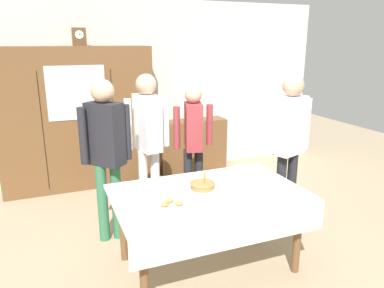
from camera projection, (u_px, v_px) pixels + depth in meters
The scene contains 20 objects.
ground_plane at pixel (199, 254), 3.72m from camera, with size 12.00×12.00×0.00m, color tan.
back_wall at pixel (134, 90), 5.72m from camera, with size 6.40×0.10×2.70m, color silver.
dining_table at pixel (210, 203), 3.33m from camera, with size 1.72×1.08×0.76m.
wall_cabinet at pixel (77, 119), 5.23m from camera, with size 2.13×0.46×2.02m.
mantel_clock at pixel (79, 37), 4.96m from camera, with size 0.18×0.11×0.24m.
bookshelf_low at pixel (192, 145), 6.07m from camera, with size 1.13×0.35×0.84m.
book_stack at pixel (192, 117), 5.94m from camera, with size 0.18×0.21×0.12m.
tea_cup_near_right at pixel (216, 177), 3.62m from camera, with size 0.13×0.13×0.06m.
tea_cup_near_left at pixel (275, 181), 3.53m from camera, with size 0.13×0.13×0.06m.
tea_cup_far_left at pixel (262, 197), 3.15m from camera, with size 0.13×0.13×0.06m.
tea_cup_mid_left at pixel (228, 181), 3.51m from camera, with size 0.13×0.13×0.06m.
tea_cup_mid_right at pixel (239, 168), 3.87m from camera, with size 0.13×0.13×0.06m.
bread_basket at pixel (203, 185), 3.41m from camera, with size 0.24×0.24×0.16m.
pastry_plate at pixel (171, 205), 3.03m from camera, with size 0.28×0.28×0.05m.
spoon_far_left at pixel (273, 192), 3.34m from camera, with size 0.12×0.02×0.01m.
spoon_mid_right at pixel (174, 191), 3.35m from camera, with size 0.12×0.02×0.01m.
person_behind_table_right at pixel (290, 136), 4.08m from camera, with size 0.52×0.31×1.74m.
person_by_cabinet at pixel (148, 133), 4.21m from camera, with size 0.52×0.39×1.74m.
person_near_right_end at pixel (106, 145), 3.74m from camera, with size 0.52×0.40×1.73m.
person_behind_table_left at pixel (193, 136), 4.58m from camera, with size 0.52×0.40×1.57m.
Camera 1 is at (-1.29, -3.01, 2.09)m, focal length 34.26 mm.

